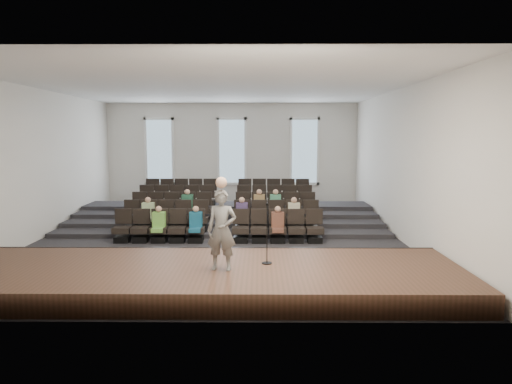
% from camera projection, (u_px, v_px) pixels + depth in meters
% --- Properties ---
extents(ground, '(14.00, 14.00, 0.00)m').
position_uv_depth(ground, '(220.00, 238.00, 15.40)').
color(ground, black).
rests_on(ground, ground).
extents(ceiling, '(12.00, 14.00, 0.02)m').
position_uv_depth(ceiling, '(219.00, 87.00, 14.79)').
color(ceiling, white).
rests_on(ceiling, ground).
extents(wall_back, '(12.00, 0.04, 5.00)m').
position_uv_depth(wall_back, '(232.00, 155.00, 22.06)').
color(wall_back, silver).
rests_on(wall_back, ground).
extents(wall_front, '(12.00, 0.04, 5.00)m').
position_uv_depth(wall_front, '(185.00, 188.00, 8.13)').
color(wall_front, silver).
rests_on(wall_front, ground).
extents(wall_left, '(0.04, 14.00, 5.00)m').
position_uv_depth(wall_left, '(38.00, 164.00, 15.14)').
color(wall_left, silver).
rests_on(wall_left, ground).
extents(wall_right, '(0.04, 14.00, 5.00)m').
position_uv_depth(wall_right, '(401.00, 164.00, 15.05)').
color(wall_right, silver).
rests_on(wall_right, ground).
extents(stage, '(11.80, 3.60, 0.50)m').
position_uv_depth(stage, '(200.00, 278.00, 10.30)').
color(stage, '#492C1F').
rests_on(stage, ground).
extents(stage_lip, '(11.80, 0.06, 0.52)m').
position_uv_depth(stage_lip, '(209.00, 257.00, 12.06)').
color(stage_lip, black).
rests_on(stage_lip, ground).
extents(risers, '(11.80, 4.80, 0.60)m').
position_uv_depth(risers, '(227.00, 216.00, 18.52)').
color(risers, black).
rests_on(risers, ground).
extents(seating_rows, '(6.80, 4.70, 1.67)m').
position_uv_depth(seating_rows, '(223.00, 211.00, 16.84)').
color(seating_rows, black).
rests_on(seating_rows, ground).
extents(windows, '(8.44, 0.10, 3.24)m').
position_uv_depth(windows, '(232.00, 151.00, 21.97)').
color(windows, white).
rests_on(windows, wall_back).
extents(audience, '(5.45, 2.64, 1.10)m').
position_uv_depth(audience, '(227.00, 212.00, 15.74)').
color(audience, '#6EB147').
rests_on(audience, seating_rows).
extents(speaker, '(0.70, 0.50, 1.78)m').
position_uv_depth(speaker, '(222.00, 230.00, 9.95)').
color(speaker, slate).
rests_on(speaker, stage).
extents(mic_stand, '(0.24, 0.24, 1.42)m').
position_uv_depth(mic_stand, '(267.00, 246.00, 10.49)').
color(mic_stand, black).
rests_on(mic_stand, stage).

